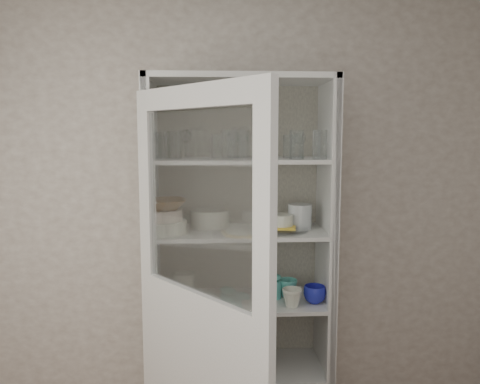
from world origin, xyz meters
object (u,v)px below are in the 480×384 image
(pantry_cabinet, at_px, (239,282))
(measuring_cups, at_px, (188,299))
(white_ramekin, at_px, (280,220))
(cream_dish, at_px, (231,361))
(grey_bowl_stack, at_px, (300,216))
(tin_box, at_px, (253,358))
(cupboard_door, at_px, (199,341))
(mug_blue, at_px, (315,294))
(cream_bowl, at_px, (164,215))
(yellow_trivet, at_px, (280,226))
(terracotta_bowl, at_px, (164,204))
(teal_jar, at_px, (273,287))
(goblet_3, at_px, (300,144))
(plate_stack_back, at_px, (210,218))
(plate_stack_front, at_px, (165,227))
(white_canister, at_px, (184,285))
(mug_teal, at_px, (288,288))
(glass_platter, at_px, (280,229))
(goblet_0, at_px, (186,142))
(mug_white, at_px, (292,298))
(goblet_2, at_px, (235,141))
(goblet_1, at_px, (243,141))

(pantry_cabinet, bearing_deg, measuring_cups, -159.46)
(white_ramekin, distance_m, cream_dish, 0.87)
(grey_bowl_stack, relative_size, tin_box, 0.66)
(cupboard_door, bearing_deg, measuring_cups, 149.05)
(grey_bowl_stack, relative_size, mug_blue, 1.14)
(cream_bowl, bearing_deg, measuring_cups, 15.59)
(grey_bowl_stack, bearing_deg, yellow_trivet, -157.46)
(terracotta_bowl, xyz_separation_m, teal_jar, (0.60, 0.09, -0.50))
(goblet_3, distance_m, plate_stack_back, 0.67)
(plate_stack_front, bearing_deg, tin_box, 10.74)
(cupboard_door, relative_size, white_canister, 13.85)
(mug_teal, relative_size, white_canister, 0.76)
(grey_bowl_stack, bearing_deg, glass_platter, -157.46)
(goblet_0, xyz_separation_m, mug_blue, (0.71, -0.19, -0.84))
(glass_platter, xyz_separation_m, mug_blue, (0.19, -0.05, -0.36))
(white_canister, xyz_separation_m, cream_dish, (0.26, -0.05, -0.44))
(plate_stack_front, bearing_deg, goblet_0, 59.68)
(cream_bowl, height_order, mug_white, cream_bowl)
(terracotta_bowl, height_order, mug_white, terracotta_bowl)
(goblet_2, xyz_separation_m, plate_stack_back, (-0.14, 0.02, -0.44))
(white_ramekin, distance_m, white_canister, 0.67)
(teal_jar, distance_m, cream_dish, 0.49)
(terracotta_bowl, bearing_deg, teal_jar, 8.36)
(plate_stack_back, bearing_deg, tin_box, -20.49)
(glass_platter, distance_m, white_canister, 0.64)
(mug_teal, xyz_separation_m, tin_box, (-0.20, -0.01, -0.42))
(grey_bowl_stack, bearing_deg, goblet_0, 171.98)
(teal_jar, bearing_deg, tin_box, 177.66)
(pantry_cabinet, distance_m, cream_bowl, 0.60)
(mug_teal, bearing_deg, pantry_cabinet, -174.85)
(tin_box, bearing_deg, white_ramekin, -18.39)
(cupboard_door, distance_m, cream_dish, 0.69)
(cream_bowl, relative_size, glass_platter, 0.62)
(cream_dish, bearing_deg, plate_stack_front, -169.81)
(terracotta_bowl, relative_size, white_canister, 1.63)
(mug_blue, height_order, teal_jar, teal_jar)
(goblet_1, height_order, goblet_2, goblet_1)
(grey_bowl_stack, bearing_deg, cream_dish, -175.72)
(mug_white, relative_size, measuring_cups, 1.15)
(goblet_2, height_order, teal_jar, goblet_2)
(plate_stack_back, height_order, terracotta_bowl, terracotta_bowl)
(pantry_cabinet, distance_m, yellow_trivet, 0.42)
(grey_bowl_stack, bearing_deg, plate_stack_back, 169.86)
(goblet_2, relative_size, goblet_3, 1.19)
(goblet_0, relative_size, cream_dish, 0.84)
(goblet_0, bearing_deg, teal_jar, -11.07)
(cream_bowl, distance_m, mug_white, 0.82)
(grey_bowl_stack, bearing_deg, mug_white, -112.20)
(cream_bowl, distance_m, teal_jar, 0.75)
(mug_white, bearing_deg, terracotta_bowl, 176.37)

